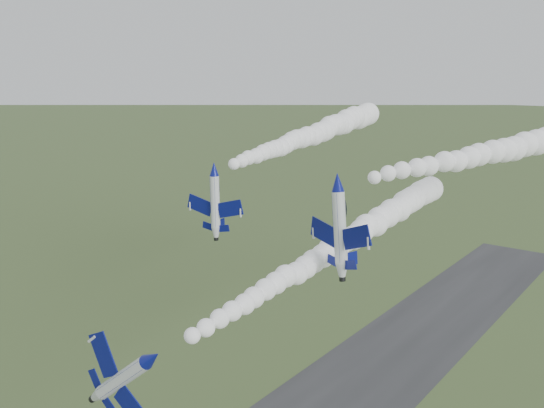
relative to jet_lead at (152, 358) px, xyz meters
The scene contains 6 objects.
jet_lead is the anchor object (origin of this frame).
smoke_trail_jet_lead 37.69m from the jet_lead, 90.51° to the left, with size 4.67×67.76×4.67m, color white, non-canonical shape.
jet_pair_left 35.53m from the jet_lead, 120.90° to the left, with size 9.97×11.87×2.92m.
smoke_trail_jet_pair_left 68.59m from the jet_lead, 109.01° to the left, with size 5.31×65.34×5.31m, color white, non-canonical shape.
jet_pair_right 31.95m from the jet_lead, 82.51° to the left, with size 11.81×13.71×3.54m.
smoke_trail_jet_pair_right 71.11m from the jet_lead, 74.22° to the left, with size 5.75×74.99×5.75m, color white, non-canonical shape.
Camera 1 is at (50.13, -47.39, 59.98)m, focal length 40.00 mm.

